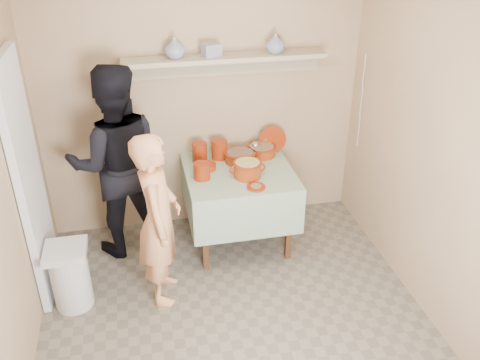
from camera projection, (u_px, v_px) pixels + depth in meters
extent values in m
plane|color=#696052|center=(241.00, 339.00, 3.83)|extent=(3.50, 3.50, 0.00)
cube|color=silver|center=(30.00, 183.00, 3.90)|extent=(0.06, 0.70, 2.00)
cylinder|color=maroon|center=(200.00, 152.00, 4.71)|extent=(0.14, 0.14, 0.19)
cylinder|color=maroon|center=(219.00, 149.00, 4.78)|extent=(0.15, 0.15, 0.18)
cylinder|color=maroon|center=(202.00, 171.00, 4.42)|extent=(0.15, 0.15, 0.15)
cylinder|color=maroon|center=(207.00, 166.00, 4.61)|extent=(0.18, 0.18, 0.05)
cylinder|color=maroon|center=(273.00, 140.00, 4.90)|extent=(0.27, 0.09, 0.26)
imported|color=navy|center=(275.00, 43.00, 4.46)|extent=(0.19, 0.19, 0.18)
imported|color=navy|center=(175.00, 47.00, 4.31)|extent=(0.22, 0.22, 0.18)
cube|color=navy|center=(211.00, 50.00, 4.37)|extent=(0.18, 0.15, 0.11)
imported|color=tan|center=(159.00, 220.00, 3.94)|extent=(0.41, 0.57, 1.45)
imported|color=black|center=(117.00, 163.00, 4.45)|extent=(0.90, 0.72, 1.77)
cube|color=tan|center=(202.00, 98.00, 4.71)|extent=(3.00, 0.02, 2.60)
cube|color=tan|center=(456.00, 167.00, 3.48)|extent=(0.02, 3.50, 2.60)
cube|color=#4C2D16|center=(205.00, 235.00, 4.40)|extent=(0.05, 0.05, 0.71)
cube|color=#4C2D16|center=(289.00, 225.00, 4.54)|extent=(0.05, 0.05, 0.71)
cube|color=#4C2D16|center=(194.00, 192.00, 5.06)|extent=(0.05, 0.05, 0.71)
cube|color=#4C2D16|center=(267.00, 185.00, 5.20)|extent=(0.05, 0.05, 0.71)
cube|color=#4C2D16|center=(239.00, 173.00, 4.62)|extent=(0.90, 0.90, 0.04)
cube|color=#1E592D|center=(239.00, 170.00, 4.61)|extent=(0.96, 0.96, 0.01)
cube|color=#1E592D|center=(250.00, 218.00, 4.30)|extent=(0.96, 0.01, 0.44)
cube|color=#1E592D|center=(229.00, 168.00, 5.12)|extent=(0.96, 0.01, 0.44)
cube|color=#1E592D|center=(187.00, 196.00, 4.62)|extent=(0.01, 0.96, 0.44)
cube|color=#1E592D|center=(288.00, 186.00, 4.80)|extent=(0.01, 0.96, 0.44)
cylinder|color=#6F1E05|center=(240.00, 157.00, 4.73)|extent=(0.28, 0.28, 0.09)
cylinder|color=maroon|center=(240.00, 153.00, 4.71)|extent=(0.30, 0.30, 0.01)
cylinder|color=brown|center=(240.00, 154.00, 4.72)|extent=(0.25, 0.25, 0.05)
cylinder|color=#6F1E05|center=(262.00, 151.00, 4.85)|extent=(0.26, 0.26, 0.09)
cylinder|color=maroon|center=(262.00, 147.00, 4.83)|extent=(0.28, 0.28, 0.01)
cylinder|color=#8C6B54|center=(262.00, 148.00, 4.84)|extent=(0.23, 0.23, 0.05)
cylinder|color=silver|center=(263.00, 143.00, 4.69)|extent=(0.01, 0.22, 0.16)
sphere|color=silver|center=(255.00, 145.00, 4.83)|extent=(0.07, 0.07, 0.07)
cylinder|color=#6F1E05|center=(247.00, 170.00, 4.46)|extent=(0.24, 0.24, 0.14)
cylinder|color=maroon|center=(247.00, 163.00, 4.43)|extent=(0.25, 0.25, 0.01)
cylinder|color=tan|center=(247.00, 165.00, 4.43)|extent=(0.21, 0.21, 0.05)
torus|color=maroon|center=(234.00, 170.00, 4.43)|extent=(0.09, 0.02, 0.09)
torus|color=maroon|center=(261.00, 168.00, 4.48)|extent=(0.09, 0.02, 0.09)
cylinder|color=maroon|center=(256.00, 187.00, 4.31)|extent=(0.16, 0.16, 0.02)
cylinder|color=#8C6B54|center=(256.00, 186.00, 4.30)|extent=(0.09, 0.09, 0.01)
cube|color=tan|center=(225.00, 58.00, 4.44)|extent=(1.80, 0.25, 0.04)
cube|color=tan|center=(223.00, 65.00, 4.59)|extent=(1.80, 0.02, 0.18)
cylinder|color=silver|center=(71.00, 280.00, 4.05)|extent=(0.30, 0.30, 0.50)
cube|color=silver|center=(65.00, 251.00, 3.91)|extent=(0.32, 0.32, 0.06)
cylinder|color=silver|center=(364.00, 70.00, 4.64)|extent=(0.01, 0.01, 0.30)
cylinder|color=silver|center=(361.00, 102.00, 4.76)|extent=(0.01, 0.01, 0.30)
cylinder|color=silver|center=(359.00, 132.00, 4.89)|extent=(0.01, 0.01, 0.30)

